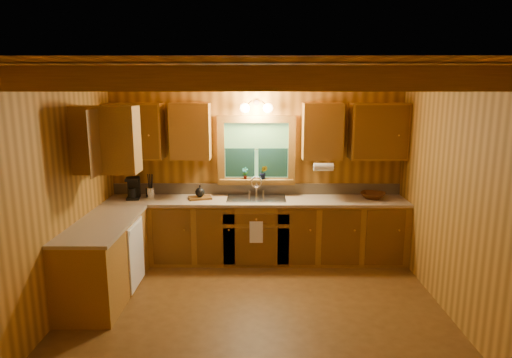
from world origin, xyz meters
The scene contains 20 objects.
room centered at (0.00, 0.00, 1.30)m, with size 4.20×4.20×4.20m.
ceiling_beams centered at (0.00, 0.00, 2.49)m, with size 4.20×2.54×0.18m.
base_cabinets centered at (-0.49, 1.28, 0.43)m, with size 4.20×2.22×0.86m.
countertop centered at (-0.48, 1.29, 0.88)m, with size 4.20×2.24×0.04m.
backsplash centered at (0.00, 1.89, 0.98)m, with size 4.20×0.02×0.16m, color #9E886A.
dishwasher_panel centered at (-1.47, 0.68, 0.43)m, with size 0.02×0.60×0.80m, color white.
upper_cabinets centered at (-0.56, 1.42, 1.84)m, with size 4.19×1.77×0.78m.
window centered at (0.00, 1.87, 1.53)m, with size 1.12×0.08×1.00m.
window_sill centered at (0.00, 1.82, 1.12)m, with size 1.06×0.14×0.04m, color brown.
wall_sconce centered at (0.00, 1.75, 2.16)m, with size 0.45×0.21×0.17m.
paper_towel_roll centered at (0.92, 1.53, 1.37)m, with size 0.11×0.11×0.27m, color white.
dish_towel centered at (0.00, 1.26, 0.52)m, with size 0.18×0.01×0.30m, color white.
sink centered at (0.00, 1.60, 0.86)m, with size 0.82×0.48×0.43m.
coffee_maker centered at (-1.73, 1.61, 1.05)m, with size 0.17×0.22×0.31m.
utensil_crock centered at (-1.50, 1.64, 0.99)m, with size 0.12×0.12×0.35m.
cutting_board centered at (-0.79, 1.60, 0.91)m, with size 0.31×0.22×0.03m, color brown.
teakettle centered at (-0.79, 1.60, 0.99)m, with size 0.13×0.13×0.17m.
wicker_basket centered at (1.65, 1.64, 0.94)m, with size 0.34×0.34×0.08m, color #48230C.
potted_plant_left centered at (-0.16, 1.81, 1.23)m, with size 0.09×0.06×0.17m, color brown.
potted_plant_right centered at (0.10, 1.81, 1.24)m, with size 0.11×0.09×0.20m, color brown.
Camera 1 is at (0.03, -4.42, 2.42)m, focal length 30.89 mm.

